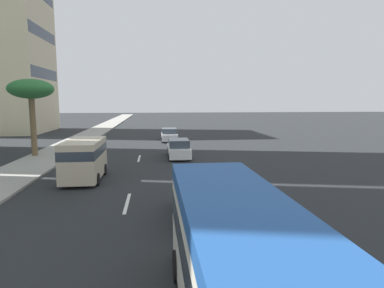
% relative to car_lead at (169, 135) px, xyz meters
% --- Properties ---
extents(ground_plane, '(198.00, 198.00, 0.00)m').
position_rel_car_lead_xyz_m(ground_plane, '(-5.87, 3.08, -0.75)').
color(ground_plane, '#26282B').
extents(sidewalk_right, '(162.00, 3.80, 0.15)m').
position_rel_car_lead_xyz_m(sidewalk_right, '(-5.87, 10.94, -0.68)').
color(sidewalk_right, '#9E9B93').
rests_on(sidewalk_right, ground_plane).
extents(lane_stripe_mid, '(3.20, 0.16, 0.01)m').
position_rel_car_lead_xyz_m(lane_stripe_mid, '(-24.12, 3.08, -0.75)').
color(lane_stripe_mid, silver).
rests_on(lane_stripe_mid, ground_plane).
extents(lane_stripe_far, '(3.20, 0.16, 0.01)m').
position_rel_car_lead_xyz_m(lane_stripe_far, '(-11.83, 3.08, -0.75)').
color(lane_stripe_far, silver).
rests_on(lane_stripe_far, ground_plane).
extents(car_lead, '(4.65, 1.93, 1.58)m').
position_rel_car_lead_xyz_m(car_lead, '(0.00, 0.00, 0.00)').
color(car_lead, silver).
rests_on(car_lead, ground_plane).
extents(car_second, '(4.65, 1.89, 1.61)m').
position_rel_car_lead_xyz_m(car_second, '(-11.69, -0.31, 0.01)').
color(car_second, white).
rests_on(car_second, ground_plane).
extents(van_third, '(4.70, 2.19, 2.50)m').
position_rel_car_lead_xyz_m(van_third, '(-19.11, 6.07, 0.67)').
color(van_third, beige).
rests_on(van_third, ground_plane).
extents(car_fourth, '(4.29, 1.87, 1.64)m').
position_rel_car_lead_xyz_m(car_fourth, '(-26.47, -0.22, 0.02)').
color(car_fourth, black).
rests_on(car_fourth, ground_plane).
extents(minibus_fifth, '(7.00, 2.32, 2.99)m').
position_rel_car_lead_xyz_m(minibus_fifth, '(-33.21, 0.09, 0.89)').
color(minibus_fifth, silver).
rests_on(minibus_fifth, ground_plane).
extents(palm_tree, '(3.71, 3.71, 6.58)m').
position_rel_car_lead_xyz_m(palm_tree, '(-10.10, 12.15, 4.98)').
color(palm_tree, brown).
rests_on(palm_tree, sidewalk_right).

